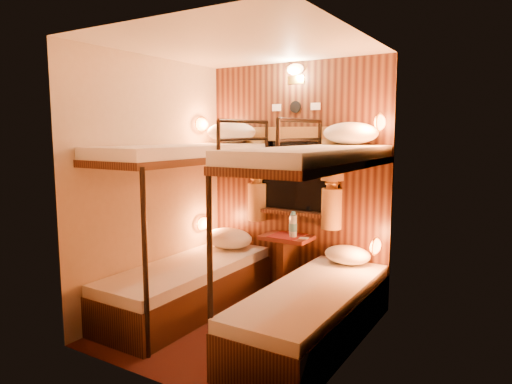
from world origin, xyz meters
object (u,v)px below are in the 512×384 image
Objects in this scene: table at (287,258)px; bottle_left at (292,226)px; bunk_left at (188,253)px; bottle_right at (293,226)px; bunk_right at (313,275)px.

bottle_left is (0.04, 0.04, 0.33)m from table.
bunk_left is 1.08m from bottle_left.
bunk_left is 2.90× the size of table.
bottle_right is at bearing -15.67° from table.
bottle_right reaches higher than table.
bunk_left reaches higher than bottle_right.
bunk_left is 7.25× the size of bottle_right.
bunk_right reaches higher than bottle_left.
bunk_right is at bearing 0.00° from bunk_left.
bunk_right reaches higher than bottle_right.
bunk_left reaches higher than table.
bunk_right is at bearing -53.34° from bottle_right.
bunk_right is 0.97m from bottle_right.
bunk_left reaches higher than bottle_left.
table is at bearing 50.33° from bunk_left.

